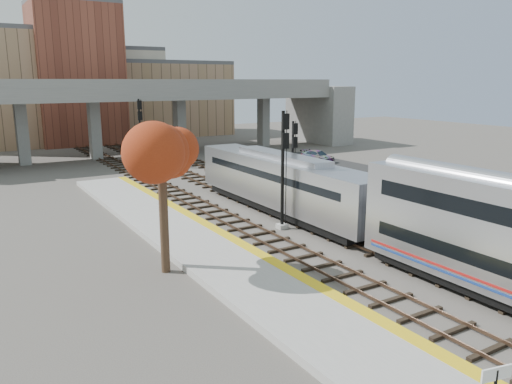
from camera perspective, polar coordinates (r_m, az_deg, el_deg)
ground at (r=26.60m, az=16.03°, el=-8.46°), size 160.00×160.00×0.00m
platform at (r=22.09m, az=2.82°, el=-11.93°), size 4.50×60.00×0.35m
yellow_strip at (r=23.05m, az=6.81°, el=-10.44°), size 0.70×60.00×0.01m
tracks at (r=36.24m, az=2.52°, el=-2.21°), size 10.70×95.00×0.25m
overpass at (r=66.03m, az=-10.46°, el=9.35°), size 54.00×12.00×9.50m
buildings_far at (r=85.52m, az=-18.13°, el=11.03°), size 43.00×21.00×20.60m
parking_lot at (r=56.01m, az=4.87°, el=3.00°), size 14.00×18.00×0.04m
locomotive at (r=35.48m, az=2.97°, el=1.12°), size 3.02×19.05×4.10m
signal_mast_near at (r=31.41m, az=3.12°, el=2.49°), size 0.60×0.64×7.54m
signal_mast_mid at (r=37.65m, az=4.24°, el=2.98°), size 0.60×0.64×6.42m
signal_mast_far at (r=56.36m, az=-13.08°, el=6.59°), size 0.60×0.64×7.40m
tree at (r=24.14m, az=-10.81°, el=4.74°), size 3.60×3.60×8.26m
car_a at (r=48.77m, az=4.99°, el=2.27°), size 1.47×3.44×1.16m
car_b at (r=54.05m, az=7.23°, el=3.20°), size 2.53×3.48×1.09m
car_c at (r=59.09m, az=7.10°, el=4.09°), size 2.63×4.67×1.28m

